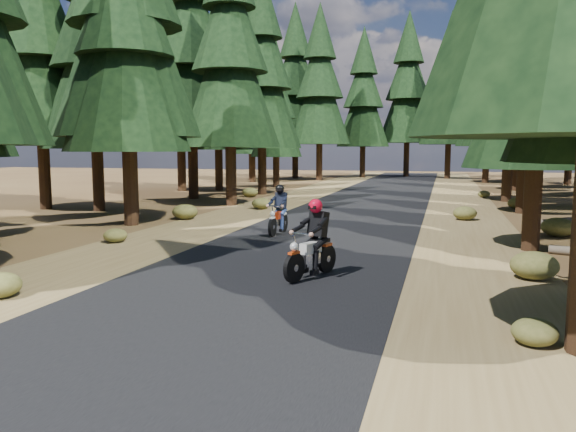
% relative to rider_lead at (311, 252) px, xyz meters
% --- Properties ---
extents(ground, '(120.00, 120.00, 0.00)m').
position_rel_rider_lead_xyz_m(ground, '(-1.03, 0.35, -0.57)').
color(ground, '#422B17').
rests_on(ground, ground).
extents(road, '(6.00, 100.00, 0.01)m').
position_rel_rider_lead_xyz_m(road, '(-1.03, 5.35, -0.56)').
color(road, black).
rests_on(road, ground).
extents(shoulder_l, '(3.20, 100.00, 0.01)m').
position_rel_rider_lead_xyz_m(shoulder_l, '(-5.63, 5.35, -0.56)').
color(shoulder_l, brown).
rests_on(shoulder_l, ground).
extents(shoulder_r, '(3.20, 100.00, 0.01)m').
position_rel_rider_lead_xyz_m(shoulder_r, '(3.57, 5.35, -0.56)').
color(shoulder_r, brown).
rests_on(shoulder_r, ground).
extents(pine_forest, '(34.59, 55.08, 16.32)m').
position_rel_rider_lead_xyz_m(pine_forest, '(-1.05, 21.40, 7.32)').
color(pine_forest, black).
rests_on(pine_forest, ground).
extents(understory_shrubs, '(15.29, 30.53, 0.60)m').
position_rel_rider_lead_xyz_m(understory_shrubs, '(0.37, 7.77, -0.30)').
color(understory_shrubs, '#474C1E').
rests_on(understory_shrubs, ground).
extents(rider_lead, '(1.22, 1.97, 1.69)m').
position_rel_rider_lead_xyz_m(rider_lead, '(0.00, 0.00, 0.00)').
color(rider_lead, silver).
rests_on(rider_lead, road).
extents(rider_follow, '(0.60, 1.82, 1.61)m').
position_rel_rider_lead_xyz_m(rider_follow, '(-2.45, 5.77, -0.03)').
color(rider_follow, maroon).
rests_on(rider_follow, road).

